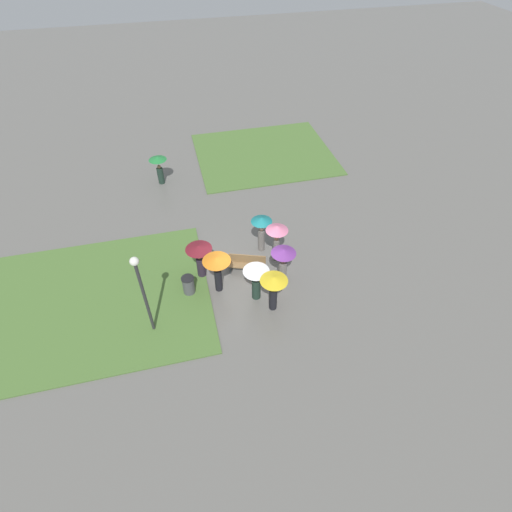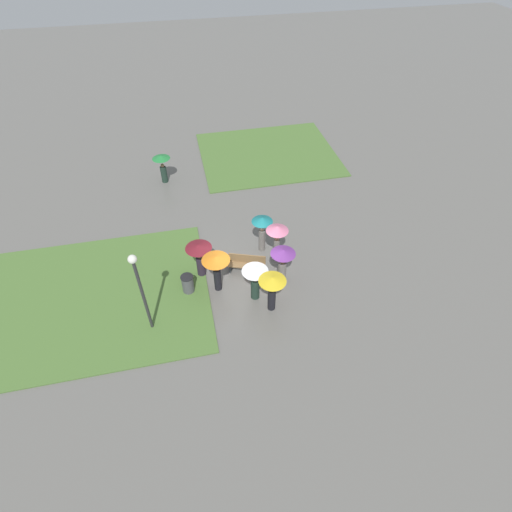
{
  "view_description": "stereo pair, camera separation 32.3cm",
  "coord_description": "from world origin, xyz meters",
  "px_view_note": "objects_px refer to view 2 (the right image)",
  "views": [
    {
      "loc": [
        -2.39,
        -12.29,
        13.15
      ],
      "look_at": [
        0.7,
        0.38,
        0.67
      ],
      "focal_mm": 28.0,
      "sensor_mm": 36.0,
      "label": 1
    },
    {
      "loc": [
        -2.08,
        -12.36,
        13.15
      ],
      "look_at": [
        0.7,
        0.38,
        0.67
      ],
      "focal_mm": 28.0,
      "sensor_mm": 36.0,
      "label": 2
    }
  ],
  "objects_px": {
    "trash_bin": "(188,284)",
    "crowd_person_yellow": "(272,286)",
    "crowd_person_purple": "(283,259)",
    "lamp_post": "(140,284)",
    "crowd_person_maroon": "(199,254)",
    "crowd_person_orange": "(216,265)",
    "lone_walker_far_path": "(162,164)",
    "crowd_person_teal": "(262,227)",
    "crowd_person_white": "(255,277)",
    "park_bench": "(247,264)",
    "crowd_person_pink": "(277,234)"
  },
  "relations": [
    {
      "from": "lone_walker_far_path",
      "to": "crowd_person_orange",
      "type": "bearing_deg",
      "value": -4.78
    },
    {
      "from": "crowd_person_maroon",
      "to": "crowd_person_orange",
      "type": "distance_m",
      "value": 1.18
    },
    {
      "from": "park_bench",
      "to": "crowd_person_orange",
      "type": "relative_size",
      "value": 0.9
    },
    {
      "from": "crowd_person_purple",
      "to": "lone_walker_far_path",
      "type": "bearing_deg",
      "value": 3.73
    },
    {
      "from": "park_bench",
      "to": "crowd_person_yellow",
      "type": "bearing_deg",
      "value": -56.53
    },
    {
      "from": "trash_bin",
      "to": "crowd_person_yellow",
      "type": "bearing_deg",
      "value": -26.9
    },
    {
      "from": "crowd_person_purple",
      "to": "crowd_person_orange",
      "type": "relative_size",
      "value": 0.99
    },
    {
      "from": "lamp_post",
      "to": "crowd_person_white",
      "type": "relative_size",
      "value": 2.24
    },
    {
      "from": "crowd_person_purple",
      "to": "crowd_person_white",
      "type": "xyz_separation_m",
      "value": [
        -1.35,
        -0.67,
        -0.1
      ]
    },
    {
      "from": "crowd_person_purple",
      "to": "crowd_person_white",
      "type": "distance_m",
      "value": 1.51
    },
    {
      "from": "lamp_post",
      "to": "crowd_person_orange",
      "type": "distance_m",
      "value": 3.46
    },
    {
      "from": "crowd_person_teal",
      "to": "crowd_person_white",
      "type": "height_order",
      "value": "crowd_person_teal"
    },
    {
      "from": "crowd_person_maroon",
      "to": "crowd_person_teal",
      "type": "distance_m",
      "value": 3.22
    },
    {
      "from": "crowd_person_orange",
      "to": "crowd_person_teal",
      "type": "bearing_deg",
      "value": 144.31
    },
    {
      "from": "crowd_person_yellow",
      "to": "lone_walker_far_path",
      "type": "height_order",
      "value": "crowd_person_yellow"
    },
    {
      "from": "lamp_post",
      "to": "crowd_person_purple",
      "type": "distance_m",
      "value": 6.01
    },
    {
      "from": "trash_bin",
      "to": "crowd_person_purple",
      "type": "relative_size",
      "value": 0.48
    },
    {
      "from": "trash_bin",
      "to": "crowd_person_teal",
      "type": "distance_m",
      "value": 4.3
    },
    {
      "from": "crowd_person_teal",
      "to": "crowd_person_white",
      "type": "relative_size",
      "value": 1.1
    },
    {
      "from": "crowd_person_teal",
      "to": "lone_walker_far_path",
      "type": "relative_size",
      "value": 1.13
    },
    {
      "from": "lamp_post",
      "to": "crowd_person_maroon",
      "type": "height_order",
      "value": "lamp_post"
    },
    {
      "from": "lamp_post",
      "to": "crowd_person_pink",
      "type": "xyz_separation_m",
      "value": [
        5.82,
        2.75,
        -1.05
      ]
    },
    {
      "from": "trash_bin",
      "to": "lone_walker_far_path",
      "type": "relative_size",
      "value": 0.53
    },
    {
      "from": "crowd_person_maroon",
      "to": "crowd_person_orange",
      "type": "relative_size",
      "value": 0.94
    },
    {
      "from": "crowd_person_maroon",
      "to": "lone_walker_far_path",
      "type": "height_order",
      "value": "crowd_person_maroon"
    },
    {
      "from": "crowd_person_orange",
      "to": "trash_bin",
      "type": "bearing_deg",
      "value": -80.85
    },
    {
      "from": "lone_walker_far_path",
      "to": "crowd_person_maroon",
      "type": "bearing_deg",
      "value": -7.55
    },
    {
      "from": "trash_bin",
      "to": "crowd_person_maroon",
      "type": "height_order",
      "value": "crowd_person_maroon"
    },
    {
      "from": "park_bench",
      "to": "crowd_person_pink",
      "type": "bearing_deg",
      "value": 36.95
    },
    {
      "from": "trash_bin",
      "to": "lamp_post",
      "type": "bearing_deg",
      "value": -135.18
    },
    {
      "from": "lamp_post",
      "to": "crowd_person_maroon",
      "type": "bearing_deg",
      "value": 47.55
    },
    {
      "from": "lamp_post",
      "to": "lone_walker_far_path",
      "type": "bearing_deg",
      "value": 84.29
    },
    {
      "from": "crowd_person_purple",
      "to": "crowd_person_orange",
      "type": "xyz_separation_m",
      "value": [
        -2.82,
        0.15,
        0.1
      ]
    },
    {
      "from": "crowd_person_pink",
      "to": "crowd_person_yellow",
      "type": "distance_m",
      "value": 2.96
    },
    {
      "from": "crowd_person_pink",
      "to": "crowd_person_orange",
      "type": "xyz_separation_m",
      "value": [
        -2.93,
        -1.25,
        -0.1
      ]
    },
    {
      "from": "lamp_post",
      "to": "lone_walker_far_path",
      "type": "relative_size",
      "value": 2.31
    },
    {
      "from": "lone_walker_far_path",
      "to": "trash_bin",
      "type": "bearing_deg",
      "value": -12.69
    },
    {
      "from": "park_bench",
      "to": "crowd_person_pink",
      "type": "xyz_separation_m",
      "value": [
        1.49,
        0.46,
        1.07
      ]
    },
    {
      "from": "trash_bin",
      "to": "crowd_person_white",
      "type": "xyz_separation_m",
      "value": [
        2.75,
        -0.92,
        0.77
      ]
    },
    {
      "from": "trash_bin",
      "to": "lone_walker_far_path",
      "type": "height_order",
      "value": "lone_walker_far_path"
    },
    {
      "from": "lamp_post",
      "to": "crowd_person_teal",
      "type": "height_order",
      "value": "lamp_post"
    },
    {
      "from": "crowd_person_purple",
      "to": "lone_walker_far_path",
      "type": "relative_size",
      "value": 1.1
    },
    {
      "from": "crowd_person_white",
      "to": "lone_walker_far_path",
      "type": "distance_m",
      "value": 10.41
    },
    {
      "from": "park_bench",
      "to": "crowd_person_pink",
      "type": "relative_size",
      "value": 0.86
    },
    {
      "from": "crowd_person_pink",
      "to": "lone_walker_far_path",
      "type": "bearing_deg",
      "value": -44.72
    },
    {
      "from": "park_bench",
      "to": "lamp_post",
      "type": "relative_size",
      "value": 0.43
    },
    {
      "from": "crowd_person_maroon",
      "to": "crowd_person_yellow",
      "type": "bearing_deg",
      "value": -165.39
    },
    {
      "from": "crowd_person_maroon",
      "to": "lone_walker_far_path",
      "type": "relative_size",
      "value": 1.05
    },
    {
      "from": "crowd_person_maroon",
      "to": "park_bench",
      "type": "bearing_deg",
      "value": -127.05
    },
    {
      "from": "park_bench",
      "to": "lone_walker_far_path",
      "type": "xyz_separation_m",
      "value": [
        -3.28,
        8.26,
        0.71
      ]
    }
  ]
}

